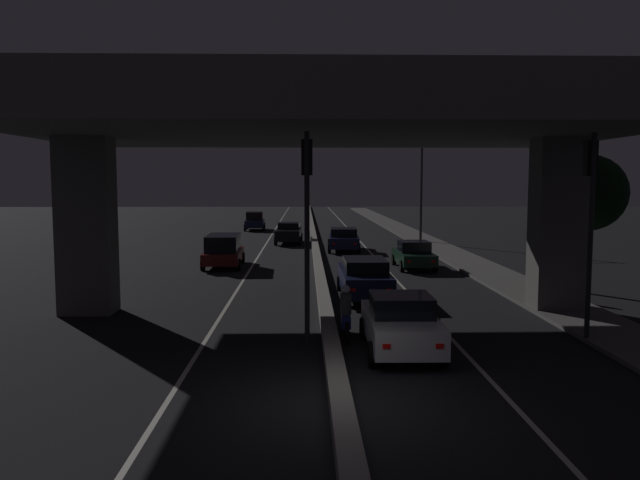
# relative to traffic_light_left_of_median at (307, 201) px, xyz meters

# --- Properties ---
(ground_plane) EXTENTS (200.00, 200.00, 0.00)m
(ground_plane) POSITION_rel_traffic_light_left_of_median_xyz_m (0.61, -4.71, -3.86)
(ground_plane) COLOR black
(lane_line_left_inner) EXTENTS (0.12, 126.00, 0.00)m
(lane_line_left_inner) POSITION_rel_traffic_light_left_of_median_xyz_m (-2.81, 30.29, -3.86)
(lane_line_left_inner) COLOR beige
(lane_line_left_inner) RESTS_ON ground_plane
(lane_line_right_inner) EXTENTS (0.12, 126.00, 0.00)m
(lane_line_right_inner) POSITION_rel_traffic_light_left_of_median_xyz_m (4.04, 30.29, -3.86)
(lane_line_right_inner) COLOR beige
(lane_line_right_inner) RESTS_ON ground_plane
(median_divider) EXTENTS (0.43, 126.00, 0.37)m
(median_divider) POSITION_rel_traffic_light_left_of_median_xyz_m (0.61, 30.29, -3.68)
(median_divider) COLOR gray
(median_divider) RESTS_ON ground_plane
(sidewalk_right) EXTENTS (2.45, 126.00, 0.12)m
(sidewalk_right) POSITION_rel_traffic_light_left_of_median_xyz_m (8.78, 23.29, -3.80)
(sidewalk_right) COLOR #5B5956
(sidewalk_right) RESTS_ON ground_plane
(elevated_overpass) EXTENTS (19.60, 12.05, 8.21)m
(elevated_overpass) POSITION_rel_traffic_light_left_of_median_xyz_m (0.61, 4.11, 2.50)
(elevated_overpass) COLOR #5B5956
(elevated_overpass) RESTS_ON ground_plane
(traffic_light_left_of_median) EXTENTS (0.30, 0.49, 5.70)m
(traffic_light_left_of_median) POSITION_rel_traffic_light_left_of_median_xyz_m (0.00, 0.00, 0.00)
(traffic_light_left_of_median) COLOR black
(traffic_light_left_of_median) RESTS_ON ground_plane
(traffic_light_right_of_median) EXTENTS (0.30, 0.49, 5.68)m
(traffic_light_right_of_median) POSITION_rel_traffic_light_left_of_median_xyz_m (7.65, 0.00, -0.01)
(traffic_light_right_of_median) COLOR black
(traffic_light_right_of_median) RESTS_ON ground_plane
(street_lamp) EXTENTS (2.69, 0.32, 7.63)m
(street_lamp) POSITION_rel_traffic_light_left_of_median_xyz_m (7.92, 28.08, 0.72)
(street_lamp) COLOR #2D2D30
(street_lamp) RESTS_ON ground_plane
(car_white_lead) EXTENTS (1.90, 4.00, 1.52)m
(car_white_lead) POSITION_rel_traffic_light_left_of_median_xyz_m (2.39, -1.03, -3.10)
(car_white_lead) COLOR silver
(car_white_lead) RESTS_ON ground_plane
(car_dark_blue_second) EXTENTS (1.92, 4.77, 1.51)m
(car_dark_blue_second) POSITION_rel_traffic_light_left_of_median_xyz_m (2.19, 6.63, -3.08)
(car_dark_blue_second) COLOR #141938
(car_dark_blue_second) RESTS_ON ground_plane
(car_dark_green_third) EXTENTS (1.85, 4.07, 1.40)m
(car_dark_green_third) POSITION_rel_traffic_light_left_of_median_xyz_m (5.48, 14.66, -3.17)
(car_dark_green_third) COLOR black
(car_dark_green_third) RESTS_ON ground_plane
(car_dark_blue_fourth) EXTENTS (2.15, 4.80, 1.47)m
(car_dark_blue_fourth) POSITION_rel_traffic_light_left_of_median_xyz_m (2.41, 22.89, -3.09)
(car_dark_blue_fourth) COLOR #141938
(car_dark_blue_fourth) RESTS_ON ground_plane
(car_dark_red_lead_oncoming) EXTENTS (2.06, 4.45, 1.67)m
(car_dark_red_lead_oncoming) POSITION_rel_traffic_light_left_of_median_xyz_m (-4.27, 15.45, -2.98)
(car_dark_red_lead_oncoming) COLOR #591414
(car_dark_red_lead_oncoming) RESTS_ON ground_plane
(car_black_second_oncoming) EXTENTS (1.96, 4.73, 1.49)m
(car_black_second_oncoming) POSITION_rel_traffic_light_left_of_median_xyz_m (-1.20, 27.91, -3.10)
(car_black_second_oncoming) COLOR black
(car_black_second_oncoming) RESTS_ON ground_plane
(car_dark_blue_third_oncoming) EXTENTS (1.95, 4.05, 1.68)m
(car_dark_blue_third_oncoming) POSITION_rel_traffic_light_left_of_median_xyz_m (-4.63, 40.36, -3.00)
(car_dark_blue_third_oncoming) COLOR #141938
(car_dark_blue_third_oncoming) RESTS_ON ground_plane
(motorcycle_blue_filtering_near) EXTENTS (0.32, 1.90, 1.50)m
(motorcycle_blue_filtering_near) POSITION_rel_traffic_light_left_of_median_xyz_m (1.08, 0.48, -3.23)
(motorcycle_blue_filtering_near) COLOR black
(motorcycle_blue_filtering_near) RESTS_ON ground_plane
(pedestrian_on_sidewalk) EXTENTS (0.30, 0.30, 1.75)m
(pedestrian_on_sidewalk) POSITION_rel_traffic_light_left_of_median_xyz_m (8.68, 7.04, -2.84)
(pedestrian_on_sidewalk) COLOR #2D261E
(pedestrian_on_sidewalk) RESTS_ON sidewalk_right
(roadside_tree_kerbside_near) EXTENTS (2.96, 2.96, 5.43)m
(roadside_tree_kerbside_near) POSITION_rel_traffic_light_left_of_median_xyz_m (10.98, 7.39, 0.07)
(roadside_tree_kerbside_near) COLOR #2D2116
(roadside_tree_kerbside_near) RESTS_ON ground_plane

